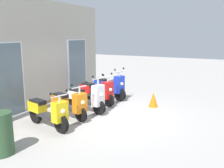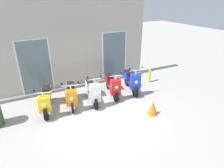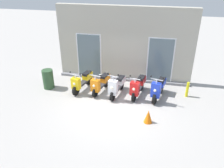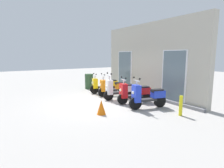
{
  "view_description": "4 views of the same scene",
  "coord_description": "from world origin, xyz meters",
  "px_view_note": "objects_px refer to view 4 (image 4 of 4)",
  "views": [
    {
      "loc": [
        -6.68,
        -3.35,
        2.53
      ],
      "look_at": [
        0.64,
        0.36,
        0.86
      ],
      "focal_mm": 39.87,
      "sensor_mm": 36.0,
      "label": 1
    },
    {
      "loc": [
        -2.38,
        -5.18,
        3.79
      ],
      "look_at": [
        0.62,
        0.57,
        0.77
      ],
      "focal_mm": 30.72,
      "sensor_mm": 36.0,
      "label": 2
    },
    {
      "loc": [
        1.55,
        -8.06,
        5.34
      ],
      "look_at": [
        -0.23,
        0.78,
        0.62
      ],
      "focal_mm": 37.18,
      "sensor_mm": 36.0,
      "label": 3
    },
    {
      "loc": [
        6.97,
        -3.87,
        2.08
      ],
      "look_at": [
        -0.12,
        0.61,
        0.76
      ],
      "focal_mm": 29.45,
      "sensor_mm": 36.0,
      "label": 4
    }
  ],
  "objects_px": {
    "scooter_red": "(134,93)",
    "trash_bin": "(89,81)",
    "scooter_orange": "(112,87)",
    "traffic_cone": "(101,107)",
    "scooter_white": "(119,90)",
    "scooter_blue": "(147,96)",
    "curb_bollard": "(181,106)",
    "scooter_yellow": "(104,85)"
  },
  "relations": [
    {
      "from": "scooter_orange",
      "to": "trash_bin",
      "type": "distance_m",
      "value": 2.53
    },
    {
      "from": "scooter_yellow",
      "to": "scooter_red",
      "type": "xyz_separation_m",
      "value": [
        2.61,
        -0.02,
        0.02
      ]
    },
    {
      "from": "scooter_red",
      "to": "curb_bollard",
      "type": "xyz_separation_m",
      "value": [
        2.16,
        0.32,
        -0.12
      ]
    },
    {
      "from": "curb_bollard",
      "to": "scooter_yellow",
      "type": "bearing_deg",
      "value": -176.45
    },
    {
      "from": "scooter_orange",
      "to": "traffic_cone",
      "type": "xyz_separation_m",
      "value": [
        2.3,
        -1.91,
        -0.21
      ]
    },
    {
      "from": "scooter_red",
      "to": "trash_bin",
      "type": "bearing_deg",
      "value": -178.15
    },
    {
      "from": "scooter_yellow",
      "to": "scooter_blue",
      "type": "xyz_separation_m",
      "value": [
        3.51,
        -0.09,
        0.04
      ]
    },
    {
      "from": "curb_bollard",
      "to": "traffic_cone",
      "type": "bearing_deg",
      "value": -124.89
    },
    {
      "from": "scooter_yellow",
      "to": "scooter_red",
      "type": "relative_size",
      "value": 1.02
    },
    {
      "from": "scooter_red",
      "to": "scooter_orange",
      "type": "bearing_deg",
      "value": -178.67
    },
    {
      "from": "scooter_white",
      "to": "trash_bin",
      "type": "bearing_deg",
      "value": 179.46
    },
    {
      "from": "scooter_white",
      "to": "scooter_red",
      "type": "bearing_deg",
      "value": 10.28
    },
    {
      "from": "curb_bollard",
      "to": "traffic_cone",
      "type": "xyz_separation_m",
      "value": [
        -1.58,
        -2.26,
        -0.09
      ]
    },
    {
      "from": "scooter_white",
      "to": "scooter_red",
      "type": "relative_size",
      "value": 0.99
    },
    {
      "from": "scooter_white",
      "to": "scooter_blue",
      "type": "height_order",
      "value": "scooter_white"
    },
    {
      "from": "scooter_white",
      "to": "scooter_blue",
      "type": "bearing_deg",
      "value": 3.0
    },
    {
      "from": "scooter_red",
      "to": "scooter_blue",
      "type": "distance_m",
      "value": 0.9
    },
    {
      "from": "traffic_cone",
      "to": "trash_bin",
      "type": "relative_size",
      "value": 0.56
    },
    {
      "from": "scooter_yellow",
      "to": "trash_bin",
      "type": "height_order",
      "value": "scooter_yellow"
    },
    {
      "from": "scooter_red",
      "to": "trash_bin",
      "type": "distance_m",
      "value": 4.25
    },
    {
      "from": "scooter_yellow",
      "to": "scooter_white",
      "type": "distance_m",
      "value": 1.69
    },
    {
      "from": "scooter_white",
      "to": "scooter_blue",
      "type": "relative_size",
      "value": 1.01
    },
    {
      "from": "scooter_orange",
      "to": "trash_bin",
      "type": "relative_size",
      "value": 1.62
    },
    {
      "from": "scooter_orange",
      "to": "trash_bin",
      "type": "height_order",
      "value": "scooter_orange"
    },
    {
      "from": "scooter_blue",
      "to": "curb_bollard",
      "type": "bearing_deg",
      "value": 17.14
    },
    {
      "from": "scooter_white",
      "to": "scooter_red",
      "type": "height_order",
      "value": "scooter_white"
    },
    {
      "from": "scooter_red",
      "to": "traffic_cone",
      "type": "bearing_deg",
      "value": -73.4
    },
    {
      "from": "scooter_orange",
      "to": "curb_bollard",
      "type": "relative_size",
      "value": 2.13
    },
    {
      "from": "traffic_cone",
      "to": "scooter_red",
      "type": "bearing_deg",
      "value": 106.6
    },
    {
      "from": "scooter_white",
      "to": "trash_bin",
      "type": "xyz_separation_m",
      "value": [
        -3.32,
        0.03,
        -0.01
      ]
    },
    {
      "from": "scooter_red",
      "to": "scooter_blue",
      "type": "relative_size",
      "value": 1.01
    },
    {
      "from": "trash_bin",
      "to": "scooter_orange",
      "type": "bearing_deg",
      "value": 2.21
    },
    {
      "from": "scooter_white",
      "to": "scooter_blue",
      "type": "distance_m",
      "value": 1.83
    },
    {
      "from": "scooter_yellow",
      "to": "scooter_white",
      "type": "bearing_deg",
      "value": -6.4
    },
    {
      "from": "scooter_red",
      "to": "traffic_cone",
      "type": "distance_m",
      "value": 2.04
    },
    {
      "from": "scooter_red",
      "to": "curb_bollard",
      "type": "relative_size",
      "value": 2.26
    },
    {
      "from": "scooter_white",
      "to": "traffic_cone",
      "type": "xyz_separation_m",
      "value": [
        1.51,
        -1.78,
        -0.22
      ]
    },
    {
      "from": "scooter_white",
      "to": "curb_bollard",
      "type": "height_order",
      "value": "scooter_white"
    },
    {
      "from": "scooter_white",
      "to": "curb_bollard",
      "type": "bearing_deg",
      "value": 8.93
    },
    {
      "from": "curb_bollard",
      "to": "traffic_cone",
      "type": "relative_size",
      "value": 1.35
    },
    {
      "from": "scooter_red",
      "to": "trash_bin",
      "type": "height_order",
      "value": "scooter_red"
    },
    {
      "from": "scooter_red",
      "to": "scooter_white",
      "type": "bearing_deg",
      "value": -169.72
    }
  ]
}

